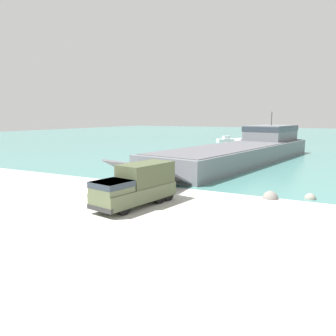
{
  "coord_description": "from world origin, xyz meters",
  "views": [
    {
      "loc": [
        13.37,
        -23.82,
        6.71
      ],
      "look_at": [
        0.35,
        1.4,
        2.24
      ],
      "focal_mm": 35.0,
      "sensor_mm": 36.0,
      "label": 1
    }
  ],
  "objects_px": {
    "moored_boat_b": "(227,140)",
    "mooring_bollard": "(135,181)",
    "moored_boat_c": "(259,139)",
    "cargo_crate": "(101,204)",
    "soldier_on_ramp": "(121,186)",
    "moored_boat_a": "(239,142)",
    "landing_craft": "(246,148)",
    "military_truck": "(137,185)"
  },
  "relations": [
    {
      "from": "cargo_crate",
      "to": "landing_craft",
      "type": "bearing_deg",
      "value": 84.62
    },
    {
      "from": "cargo_crate",
      "to": "military_truck",
      "type": "bearing_deg",
      "value": 40.52
    },
    {
      "from": "soldier_on_ramp",
      "to": "moored_boat_a",
      "type": "xyz_separation_m",
      "value": [
        -5.33,
        56.69,
        -0.45
      ]
    },
    {
      "from": "landing_craft",
      "to": "soldier_on_ramp",
      "type": "xyz_separation_m",
      "value": [
        -3.45,
        -28.19,
        -0.92
      ]
    },
    {
      "from": "military_truck",
      "to": "cargo_crate",
      "type": "height_order",
      "value": "military_truck"
    },
    {
      "from": "landing_craft",
      "to": "moored_boat_c",
      "type": "bearing_deg",
      "value": 109.35
    },
    {
      "from": "soldier_on_ramp",
      "to": "mooring_bollard",
      "type": "distance_m",
      "value": 5.0
    },
    {
      "from": "moored_boat_c",
      "to": "military_truck",
      "type": "bearing_deg",
      "value": 170.22
    },
    {
      "from": "moored_boat_b",
      "to": "moored_boat_c",
      "type": "distance_m",
      "value": 10.83
    },
    {
      "from": "soldier_on_ramp",
      "to": "moored_boat_b",
      "type": "xyz_separation_m",
      "value": [
        -10.83,
        64.7,
        -0.45
      ]
    },
    {
      "from": "moored_boat_c",
      "to": "mooring_bollard",
      "type": "bearing_deg",
      "value": 167.17
    },
    {
      "from": "landing_craft",
      "to": "moored_boat_b",
      "type": "distance_m",
      "value": 39.23
    },
    {
      "from": "landing_craft",
      "to": "moored_boat_b",
      "type": "xyz_separation_m",
      "value": [
        -14.29,
        36.51,
        -1.36
      ]
    },
    {
      "from": "moored_boat_a",
      "to": "cargo_crate",
      "type": "distance_m",
      "value": 60.31
    },
    {
      "from": "landing_craft",
      "to": "soldier_on_ramp",
      "type": "bearing_deg",
      "value": -87.03
    },
    {
      "from": "military_truck",
      "to": "soldier_on_ramp",
      "type": "height_order",
      "value": "military_truck"
    },
    {
      "from": "landing_craft",
      "to": "military_truck",
      "type": "distance_m",
      "value": 29.78
    },
    {
      "from": "military_truck",
      "to": "soldier_on_ramp",
      "type": "bearing_deg",
      "value": -111.41
    },
    {
      "from": "landing_craft",
      "to": "moored_boat_a",
      "type": "relative_size",
      "value": 4.94
    },
    {
      "from": "moored_boat_a",
      "to": "moored_boat_c",
      "type": "distance_m",
      "value": 16.44
    },
    {
      "from": "moored_boat_c",
      "to": "cargo_crate",
      "type": "relative_size",
      "value": 10.25
    },
    {
      "from": "moored_boat_a",
      "to": "military_truck",
      "type": "bearing_deg",
      "value": 119.37
    },
    {
      "from": "moored_boat_b",
      "to": "moored_boat_c",
      "type": "height_order",
      "value": "moored_boat_b"
    },
    {
      "from": "moored_boat_b",
      "to": "moored_boat_c",
      "type": "bearing_deg",
      "value": 97.62
    },
    {
      "from": "moored_boat_a",
      "to": "moored_boat_c",
      "type": "height_order",
      "value": "moored_boat_a"
    },
    {
      "from": "mooring_bollard",
      "to": "military_truck",
      "type": "bearing_deg",
      "value": -56.16
    },
    {
      "from": "soldier_on_ramp",
      "to": "moored_boat_c",
      "type": "relative_size",
      "value": 0.26
    },
    {
      "from": "mooring_bollard",
      "to": "moored_boat_b",
      "type": "bearing_deg",
      "value": 98.7
    },
    {
      "from": "military_truck",
      "to": "moored_boat_b",
      "type": "height_order",
      "value": "military_truck"
    },
    {
      "from": "cargo_crate",
      "to": "soldier_on_ramp",
      "type": "bearing_deg",
      "value": 98.33
    },
    {
      "from": "military_truck",
      "to": "moored_boat_c",
      "type": "distance_m",
      "value": 74.94
    },
    {
      "from": "military_truck",
      "to": "moored_boat_a",
      "type": "bearing_deg",
      "value": -161.97
    },
    {
      "from": "mooring_bollard",
      "to": "cargo_crate",
      "type": "bearing_deg",
      "value": -75.05
    },
    {
      "from": "landing_craft",
      "to": "military_truck",
      "type": "bearing_deg",
      "value": -81.79
    },
    {
      "from": "mooring_bollard",
      "to": "moored_boat_a",
      "type": "bearing_deg",
      "value": 94.04
    },
    {
      "from": "moored_boat_a",
      "to": "moored_boat_b",
      "type": "xyz_separation_m",
      "value": [
        -5.5,
        8.0,
        0.01
      ]
    },
    {
      "from": "landing_craft",
      "to": "mooring_bollard",
      "type": "bearing_deg",
      "value": -92.3
    },
    {
      "from": "moored_boat_a",
      "to": "moored_boat_c",
      "type": "relative_size",
      "value": 1.39
    },
    {
      "from": "mooring_bollard",
      "to": "landing_craft",
      "type": "bearing_deg",
      "value": 77.74
    },
    {
      "from": "soldier_on_ramp",
      "to": "moored_boat_b",
      "type": "height_order",
      "value": "soldier_on_ramp"
    },
    {
      "from": "moored_boat_b",
      "to": "mooring_bollard",
      "type": "xyz_separation_m",
      "value": [
        9.18,
        -60.01,
        -0.07
      ]
    },
    {
      "from": "soldier_on_ramp",
      "to": "moored_boat_c",
      "type": "distance_m",
      "value": 73.18
    }
  ]
}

